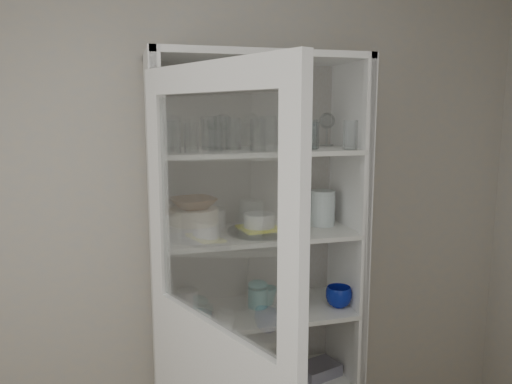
{
  "coord_description": "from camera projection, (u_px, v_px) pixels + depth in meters",
  "views": [
    {
      "loc": [
        -0.44,
        -1.0,
        1.84
      ],
      "look_at": [
        0.2,
        1.27,
        1.45
      ],
      "focal_mm": 35.0,
      "sensor_mm": 36.0,
      "label": 1
    }
  ],
  "objects": [
    {
      "name": "tumbler_12",
      "position": [
        313.0,
        135.0,
        2.37
      ],
      "size": [
        0.06,
        0.06,
        0.13
      ],
      "primitive_type": "cylinder",
      "color": "silver",
      "rests_on": "shelf_glass"
    },
    {
      "name": "mug_blue",
      "position": [
        339.0,
        297.0,
        2.51
      ],
      "size": [
        0.15,
        0.15,
        0.1
      ],
      "primitive_type": "imported",
      "rotation": [
        0.0,
        0.0,
        -0.15
      ],
      "color": "navy",
      "rests_on": "shelf_mugs"
    },
    {
      "name": "tumbler_6",
      "position": [
        350.0,
        135.0,
        2.31
      ],
      "size": [
        0.09,
        0.09,
        0.14
      ],
      "primitive_type": "cylinder",
      "rotation": [
        0.0,
        0.0,
        0.36
      ],
      "color": "silver",
      "rests_on": "shelf_glass"
    },
    {
      "name": "tumbler_10",
      "position": [
        222.0,
        132.0,
        2.33
      ],
      "size": [
        0.1,
        0.1,
        0.16
      ],
      "primitive_type": "cylinder",
      "rotation": [
        0.0,
        0.0,
        0.33
      ],
      "color": "silver",
      "rests_on": "shelf_glass"
    },
    {
      "name": "tumbler_5",
      "position": [
        310.0,
        135.0,
        2.3
      ],
      "size": [
        0.08,
        0.08,
        0.14
      ],
      "primitive_type": "cylinder",
      "rotation": [
        0.0,
        0.0,
        -0.17
      ],
      "color": "silver",
      "rests_on": "shelf_glass"
    },
    {
      "name": "wall_back",
      "position": [
        207.0,
        216.0,
        2.58
      ],
      "size": [
        3.6,
        0.02,
        2.6
      ],
      "primitive_type": "cube",
      "color": "#BCAF9A",
      "rests_on": "ground"
    },
    {
      "name": "white_ramekin",
      "position": [
        259.0,
        220.0,
        2.38
      ],
      "size": [
        0.19,
        0.19,
        0.06
      ],
      "primitive_type": "cylinder",
      "rotation": [
        0.0,
        0.0,
        0.31
      ],
      "color": "silver",
      "rests_on": "yellow_trivet"
    },
    {
      "name": "pantry_cabinet",
      "position": [
        253.0,
        289.0,
        2.54
      ],
      "size": [
        1.0,
        0.45,
        2.1
      ],
      "color": "silver",
      "rests_on": "floor"
    },
    {
      "name": "goblet_1",
      "position": [
        223.0,
        129.0,
        2.4
      ],
      "size": [
        0.08,
        0.08,
        0.18
      ],
      "primitive_type": null,
      "color": "silver",
      "rests_on": "shelf_glass"
    },
    {
      "name": "tumbler_13",
      "position": [
        291.0,
        133.0,
        2.26
      ],
      "size": [
        0.08,
        0.08,
        0.16
      ],
      "primitive_type": "cylinder",
      "color": "silver",
      "rests_on": "shelf_glass"
    },
    {
      "name": "cream_bowl",
      "position": [
        194.0,
        216.0,
        2.27
      ],
      "size": [
        0.23,
        0.23,
        0.07
      ],
      "primitive_type": "cylinder",
      "rotation": [
        0.0,
        0.0,
        -0.04
      ],
      "color": "beige",
      "rests_on": "plate_stack_front"
    },
    {
      "name": "goblet_2",
      "position": [
        289.0,
        129.0,
        2.51
      ],
      "size": [
        0.08,
        0.08,
        0.18
      ],
      "primitive_type": null,
      "color": "silver",
      "rests_on": "shelf_glass"
    },
    {
      "name": "terracotta_bowl",
      "position": [
        194.0,
        203.0,
        2.26
      ],
      "size": [
        0.24,
        0.24,
        0.05
      ],
      "primitive_type": "imported",
      "rotation": [
        0.0,
        0.0,
        0.23
      ],
      "color": "brown",
      "rests_on": "cream_bowl"
    },
    {
      "name": "tumbler_4",
      "position": [
        268.0,
        133.0,
        2.25
      ],
      "size": [
        0.1,
        0.1,
        0.16
      ],
      "primitive_type": "cylinder",
      "rotation": [
        0.0,
        0.0,
        -0.25
      ],
      "color": "silver",
      "rests_on": "shelf_glass"
    },
    {
      "name": "goblet_3",
      "position": [
        327.0,
        128.0,
        2.56
      ],
      "size": [
        0.08,
        0.08,
        0.18
      ],
      "primitive_type": null,
      "color": "silver",
      "rests_on": "shelf_glass"
    },
    {
      "name": "tumbler_8",
      "position": [
        233.0,
        134.0,
        2.32
      ],
      "size": [
        0.08,
        0.08,
        0.14
      ],
      "primitive_type": "cylinder",
      "rotation": [
        0.0,
        0.0,
        0.04
      ],
      "color": "silver",
      "rests_on": "shelf_glass"
    },
    {
      "name": "tumbler_1",
      "position": [
        191.0,
        138.0,
        2.12
      ],
      "size": [
        0.08,
        0.08,
        0.13
      ],
      "primitive_type": "cylinder",
      "rotation": [
        0.0,
        0.0,
        -0.37
      ],
      "color": "silver",
      "rests_on": "shelf_glass"
    },
    {
      "name": "tumbler_7",
      "position": [
        169.0,
        136.0,
        2.24
      ],
      "size": [
        0.09,
        0.09,
        0.14
      ],
      "primitive_type": "cylinder",
      "rotation": [
        0.0,
        0.0,
        -0.42
      ],
      "color": "silver",
      "rests_on": "shelf_glass"
    },
    {
      "name": "glass_platter",
      "position": [
        259.0,
        231.0,
        2.39
      ],
      "size": [
        0.36,
        0.36,
        0.02
      ],
      "primitive_type": "cylinder",
      "rotation": [
        0.0,
        0.0,
        -0.21
      ],
      "color": "silver",
      "rests_on": "shelf_plates"
    },
    {
      "name": "goblet_0",
      "position": [
        214.0,
        131.0,
        2.41
      ],
      "size": [
        0.07,
        0.07,
        0.16
      ],
      "primitive_type": null,
      "color": "silver",
      "rests_on": "shelf_glass"
    },
    {
      "name": "tumbler_2",
      "position": [
        217.0,
        137.0,
        2.17
      ],
      "size": [
        0.07,
        0.07,
        0.13
      ],
      "primitive_type": "cylinder",
      "rotation": [
        0.0,
        0.0,
        -0.11
      ],
      "color": "silver",
      "rests_on": "shelf_glass"
    },
    {
      "name": "cupboard_door",
      "position": [
        216.0,
        383.0,
        1.79
      ],
      "size": [
        0.37,
        0.85,
        2.0
      ],
      "rotation": [
        0.0,
        0.0,
        -1.19
      ],
      "color": "silver",
      "rests_on": "floor"
    },
    {
      "name": "tumbler_3",
      "position": [
        258.0,
        135.0,
        2.2
      ],
      "size": [
        0.08,
        0.08,
        0.14
      ],
      "primitive_type": "cylinder",
      "rotation": [
        0.0,
        0.0,
        -0.11
      ],
      "color": "silver",
      "rests_on": "shelf_glass"
    },
    {
      "name": "measuring_cups",
      "position": [
        200.0,
        316.0,
        2.36
      ],
      "size": [
        0.1,
        0.1,
        0.04
      ],
      "primitive_type": "cylinder",
      "color": "#9FA1B0",
      "rests_on": "shelf_mugs"
    },
    {
      "name": "mug_white",
      "position": [
        287.0,
        303.0,
        2.43
      ],
      "size": [
        0.11,
        0.11,
        0.1
      ],
      "primitive_type": "imported",
      "rotation": [
        0.0,
        0.0,
        -0.02
      ],
      "color": "silver",
      "rests_on": "shelf_mugs"
    },
    {
      "name": "plate_stack_front",
      "position": [
        194.0,
        231.0,
        2.28
      ],
      "size": [
        0.24,
        0.24,
        0.07
      ],
      "primitive_type": "cylinder",
      "color": "silver",
      "rests_on": "shelf_plates"
    },
    {
      "name": "teal_jar",
      "position": [
        258.0,
        296.0,
        2.51
      ],
      "size": [
        0.1,
        0.1,
        0.12
      ],
      "color": "teal",
      "rests_on": "shelf_mugs"
    },
    {
      "name": "yellow_trivet",
      "position": [
        259.0,
        228.0,
        2.39
      ],
      "size": [
        0.2,
        0.2,
        0.01
      ],
      "primitive_type": "cube",
      "rotation": [
        0.0,
        0.0,
        0.13
      ],
      "color": "yellow",
      "rests_on": "glass_platter"
    },
    {
      "name": "tumbler_9",
      "position": [
        209.0,
        133.0,
        2.32
      ],
      "size": [
        0.08,
        0.08,
        0.15
      ],
      "primitive_type": "cylinder",
      "rotation": [
        0.0,
        0.0,
        0.0
      ],
      "color": "silver",
      "rests_on": "shelf_glass"
    },
    {
      "name": "white_canister",
      "position": [
        188.0,
        302.0,
        2.42
      ],
      "size": [
        0.11,
        0.11,
        0.12
      ],
      "primitive_type": "cylinder",
      "rotation": [
        0.0,
        0.0,
        -0.06
      ],
      "color": "silver",
      "rests_on": "shelf_mugs"
    },
    {
      "name": "tin_box",
      "position": [
        319.0,
        370.0,
        2.63
      ],
      "size": [
        0.24,
        0.2,
        0.06
      ],
      "primitive_type": "cube",
      "rotation": [
        0.0,
        0.0,
        0.29
      ],
      "color": "gray",
      "rests_on": "shelf_bot"
    },
    {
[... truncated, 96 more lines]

